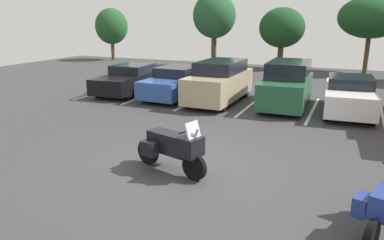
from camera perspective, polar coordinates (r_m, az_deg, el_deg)
name	(u,v)px	position (r m, az deg, el deg)	size (l,w,h in m)	color
ground	(185,166)	(9.96, -1.10, -7.15)	(44.00, 44.00, 0.10)	#38383A
motorcycle_touring	(173,147)	(9.22, -3.01, -4.14)	(2.22, 1.14, 1.45)	black
parking_stripes	(223,102)	(17.23, 4.83, 2.82)	(13.47, 4.96, 0.01)	silver
car_black	(130,79)	(19.57, -9.62, 6.25)	(2.16, 4.76, 1.41)	black
car_blue	(177,82)	(18.22, -2.27, 5.86)	(2.00, 4.77, 1.48)	#2D519E
car_tan	(219,82)	(17.05, 4.26, 5.91)	(1.91, 4.71, 1.90)	tan
car_green	(287,85)	(16.66, 14.50, 5.29)	(1.95, 4.49, 1.95)	#235638
car_white	(349,95)	(16.33, 23.15, 3.54)	(2.10, 4.62, 1.50)	white
tree_far_right	(214,16)	(29.48, 3.48, 15.79)	(3.30, 3.30, 5.64)	#4C3823
tree_rear	(112,26)	(34.95, -12.35, 13.97)	(2.89, 2.89, 4.60)	#4C3823
tree_left	(371,17)	(28.41, 25.98, 14.11)	(4.31, 4.31, 5.23)	#4C3823
tree_center_left	(282,28)	(28.87, 13.75, 13.68)	(3.35, 3.35, 4.52)	#4C3823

